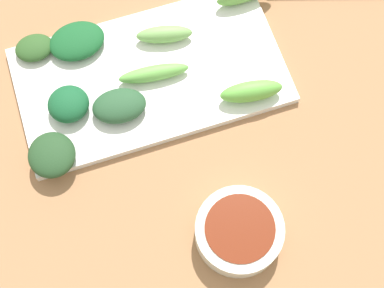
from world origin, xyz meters
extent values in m
cube|color=#A1704A|center=(0.00, 0.00, 0.01)|extent=(2.10, 2.10, 0.02)
cylinder|color=silver|center=(-0.15, -0.03, 0.04)|extent=(0.10, 0.10, 0.04)
cylinder|color=maroon|center=(-0.15, -0.03, 0.04)|extent=(0.08, 0.08, 0.03)
cube|color=white|center=(0.08, 0.01, 0.03)|extent=(0.19, 0.35, 0.01)
ellipsoid|color=#2D5324|center=(0.16, 0.15, 0.04)|extent=(0.04, 0.05, 0.02)
ellipsoid|color=#295231|center=(0.05, 0.06, 0.05)|extent=(0.05, 0.07, 0.03)
ellipsoid|color=#244624|center=(0.01, 0.16, 0.04)|extent=(0.06, 0.06, 0.02)
ellipsoid|color=#67B745|center=(0.01, -0.10, 0.05)|extent=(0.04, 0.08, 0.03)
ellipsoid|color=#79AE5B|center=(0.13, -0.02, 0.04)|extent=(0.04, 0.08, 0.02)
ellipsoid|color=#17552E|center=(0.07, 0.12, 0.05)|extent=(0.05, 0.05, 0.03)
ellipsoid|color=#6BB44D|center=(0.08, 0.01, 0.04)|extent=(0.03, 0.09, 0.02)
ellipsoid|color=#185728|center=(0.15, 0.09, 0.04)|extent=(0.06, 0.08, 0.02)
camera|label=1|loc=(-0.27, 0.07, 0.71)|focal=53.60mm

